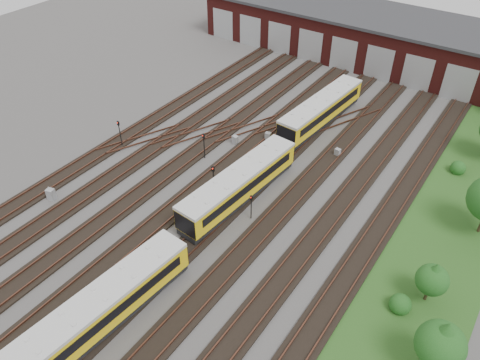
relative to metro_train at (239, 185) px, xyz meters
The scene contains 18 objects.
ground 4.58m from the metro_train, 118.30° to the right, with size 120.00×120.00×0.00m, color #464341.
track_network 4.16m from the metro_train, 124.73° to the right, with size 30.40×70.00×0.33m.
maintenance_shed 36.34m from the metro_train, 93.17° to the left, with size 51.00×12.50×6.35m.
grass_verge 18.21m from the metro_train, 20.29° to the left, with size 8.00×55.00×0.05m, color #224E1A.
metro_train is the anchor object (origin of this frame).
signal_mast_0 15.09m from the metro_train, behind, with size 0.24×0.22×3.10m.
signal_mast_1 2.62m from the metro_train, behind, with size 0.29×0.28×2.90m.
signal_mast_2 7.45m from the metro_train, 152.99° to the left, with size 0.30×0.28×2.90m.
signal_mast_3 2.68m from the metro_train, 32.33° to the right, with size 0.22×0.21×2.55m.
relay_cabinet_0 17.15m from the metro_train, 145.61° to the right, with size 0.68×0.57×1.14m, color #929497.
relay_cabinet_1 9.23m from the metro_train, 127.33° to the left, with size 0.58×0.49×0.97m, color #929497.
relay_cabinet_2 10.34m from the metro_train, 107.18° to the left, with size 0.58×0.49×0.97m, color #929497.
relay_cabinet_3 24.34m from the metro_train, 93.42° to the left, with size 0.67×0.55×1.11m, color #929497.
relay_cabinet_4 12.28m from the metro_train, 68.96° to the left, with size 0.53×0.44×0.89m, color #929497.
tree_3 17.53m from the metro_train, ahead, with size 2.32×2.32×3.84m.
tree_4 20.59m from the metro_train, 19.27° to the right, with size 3.04×3.04×5.04m.
bush_0 16.57m from the metro_train, 11.57° to the right, with size 1.55×1.55×1.55m, color #174814.
bush_1 21.83m from the metro_train, 45.59° to the left, with size 1.46×1.46×1.46m, color #174814.
Camera 1 is at (20.49, -22.86, 27.99)m, focal length 35.00 mm.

